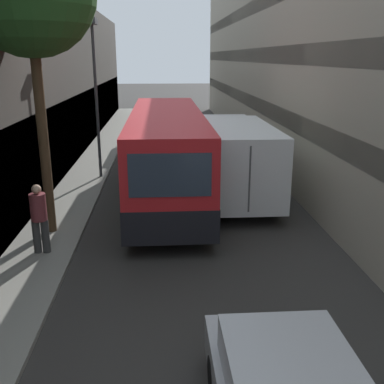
{
  "coord_description": "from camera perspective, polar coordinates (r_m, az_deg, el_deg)",
  "views": [
    {
      "loc": [
        -0.94,
        0.03,
        4.98
      ],
      "look_at": [
        -0.17,
        11.22,
        1.6
      ],
      "focal_mm": 42.0,
      "sensor_mm": 36.0,
      "label": 1
    }
  ],
  "objects": [
    {
      "name": "pedestrian",
      "position": [
        12.06,
        -18.84,
        -2.97
      ],
      "size": [
        0.42,
        0.4,
        1.82
      ],
      "color": "#383838",
      "rests_on": "sidewalk_left"
    },
    {
      "name": "building_right_apartment",
      "position": [
        16.13,
        18.7,
        17.26
      ],
      "size": [
        2.4,
        60.0,
        10.75
      ],
      "color": "#A89E89",
      "rests_on": "ground_plane"
    },
    {
      "name": "bus",
      "position": [
        16.34,
        -3.2,
        5.01
      ],
      "size": [
        2.5,
        11.1,
        3.13
      ],
      "color": "red",
      "rests_on": "ground_plane"
    },
    {
      "name": "panel_van",
      "position": [
        26.04,
        -5.03,
        8.25
      ],
      "size": [
        1.85,
        4.44,
        2.06
      ],
      "color": "#BCBCC1",
      "rests_on": "ground_plane"
    },
    {
      "name": "box_truck",
      "position": [
        16.66,
        4.9,
        4.75
      ],
      "size": [
        2.5,
        7.57,
        2.74
      ],
      "color": "silver",
      "rests_on": "ground_plane"
    },
    {
      "name": "ground_plane",
      "position": [
        15.81,
        -0.32,
        -1.59
      ],
      "size": [
        150.0,
        150.0,
        0.0
      ],
      "primitive_type": "plane",
      "color": "#33302D"
    },
    {
      "name": "sidewalk_left",
      "position": [
        16.1,
        -15.38,
        -1.66
      ],
      "size": [
        1.79,
        60.0,
        0.11
      ],
      "color": "gray",
      "rests_on": "ground_plane"
    },
    {
      "name": "street_lamp",
      "position": [
        18.87,
        -12.28,
        15.1
      ],
      "size": [
        0.36,
        0.8,
        6.32
      ],
      "color": "#38383D",
      "rests_on": "sidewalk_left"
    }
  ]
}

